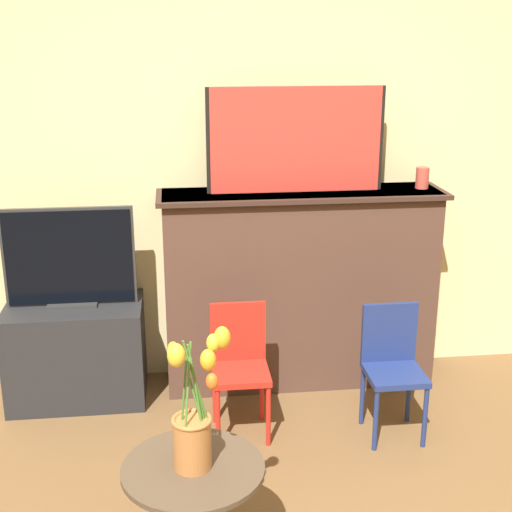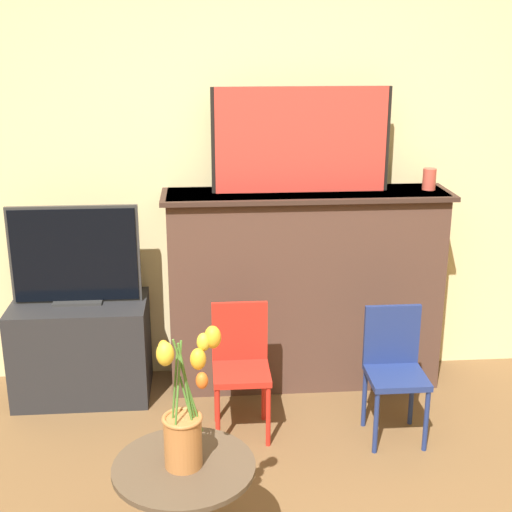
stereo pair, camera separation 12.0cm
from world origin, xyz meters
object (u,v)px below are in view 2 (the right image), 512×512
(painting, at_px, (301,140))
(chair_red, at_px, (241,360))
(tv_monitor, at_px, (75,256))
(chair_blue, at_px, (394,364))
(vase_tulips, at_px, (185,419))

(painting, distance_m, chair_red, 1.19)
(tv_monitor, height_order, chair_red, tv_monitor)
(painting, bearing_deg, chair_blue, -56.85)
(painting, relative_size, vase_tulips, 1.79)
(painting, xyz_separation_m, chair_red, (-0.35, -0.51, -1.02))
(tv_monitor, bearing_deg, painting, 3.34)
(tv_monitor, height_order, vase_tulips, tv_monitor)
(chair_red, bearing_deg, painting, 55.05)
(chair_red, bearing_deg, tv_monitor, 152.84)
(tv_monitor, relative_size, chair_blue, 1.03)
(chair_red, bearing_deg, vase_tulips, -104.19)
(painting, xyz_separation_m, vase_tulips, (-0.61, -1.51, -0.75))
(painting, relative_size, chair_blue, 1.43)
(painting, distance_m, vase_tulips, 1.79)
(tv_monitor, xyz_separation_m, vase_tulips, (0.60, -1.44, -0.16))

